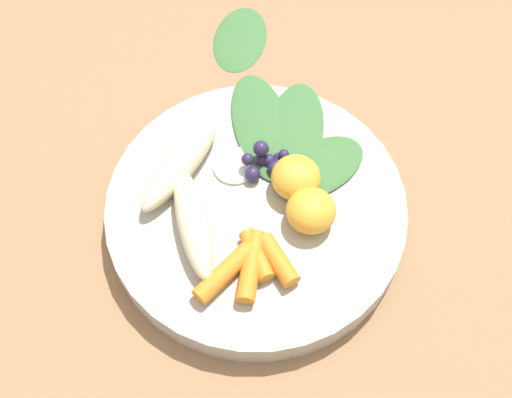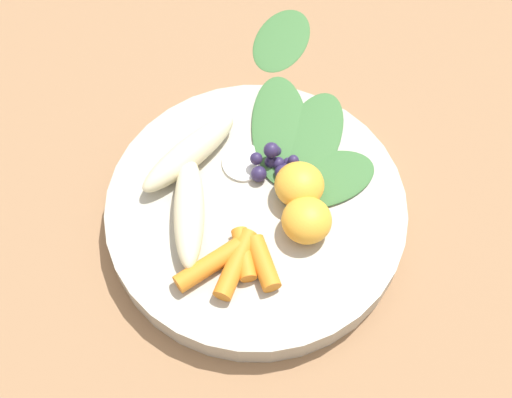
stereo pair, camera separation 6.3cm
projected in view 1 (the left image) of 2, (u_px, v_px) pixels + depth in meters
The scene contains 16 objects.
ground_plane at pixel (256, 220), 0.66m from camera, with size 2.40×2.40×0.00m, color #99704C.
bowl at pixel (256, 212), 0.65m from camera, with size 0.27×0.27×0.03m, color #B2AD9E.
banana_peeled_left at pixel (193, 223), 0.61m from camera, with size 0.11×0.03×0.03m, color beige.
banana_peeled_right at pixel (180, 166), 0.64m from camera, with size 0.11×0.03×0.03m, color beige.
orange_segment_near at pixel (296, 178), 0.63m from camera, with size 0.04×0.04×0.03m, color #F4A833.
orange_segment_far at pixel (311, 211), 0.61m from camera, with size 0.04×0.04×0.03m, color #F4A833.
carrot_front at pixel (225, 272), 0.59m from camera, with size 0.02×0.02×0.06m, color orange.
carrot_mid_left at pixel (251, 267), 0.60m from camera, with size 0.02×0.02×0.06m, color orange.
carrot_mid_right at pixel (257, 255), 0.60m from camera, with size 0.01×0.01×0.05m, color orange.
carrot_rear at pixel (278, 260), 0.60m from camera, with size 0.02×0.02×0.05m, color orange.
blueberry_pile at pixel (264, 163), 0.65m from camera, with size 0.04×0.04×0.03m.
coconut_shred_patch at pixel (235, 166), 0.65m from camera, with size 0.04×0.04×0.00m, color white.
kale_leaf_left at pixel (318, 167), 0.65m from camera, with size 0.09×0.06×0.01m, color #3D7038.
kale_leaf_right at pixel (294, 134), 0.67m from camera, with size 0.12×0.05×0.01m, color #3D7038.
kale_leaf_rear at pixel (262, 126), 0.67m from camera, with size 0.13×0.05×0.01m, color #3D7038.
kale_leaf_stray at pixel (240, 38), 0.77m from camera, with size 0.09×0.06×0.01m, color #3D7038.
Camera 1 is at (-0.24, -0.19, 0.59)m, focal length 49.40 mm.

